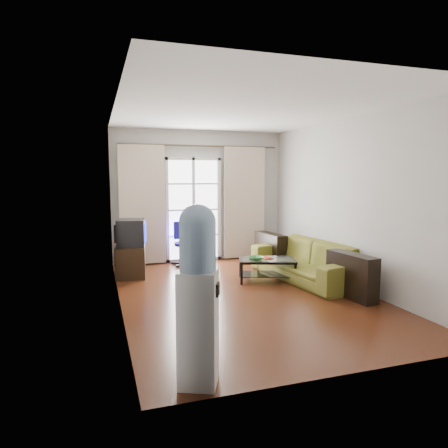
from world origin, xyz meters
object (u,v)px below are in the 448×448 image
(coffee_table, at_px, (267,267))
(water_cooler, at_px, (198,292))
(crt_tv, at_px, (130,233))
(sofa, at_px, (305,260))
(tv_stand, at_px, (131,261))
(task_chair, at_px, (185,252))

(coffee_table, distance_m, water_cooler, 3.56)
(crt_tv, bearing_deg, sofa, -11.68)
(coffee_table, height_order, tv_stand, tv_stand)
(water_cooler, bearing_deg, task_chair, 102.92)
(sofa, distance_m, task_chair, 2.45)
(crt_tv, relative_size, task_chair, 0.67)
(sofa, distance_m, tv_stand, 3.06)
(tv_stand, height_order, crt_tv, crt_tv)
(coffee_table, relative_size, task_chair, 1.23)
(crt_tv, bearing_deg, water_cooler, -76.59)
(task_chair, distance_m, water_cooler, 4.69)
(crt_tv, relative_size, water_cooler, 0.38)
(tv_stand, bearing_deg, sofa, -15.27)
(sofa, distance_m, water_cooler, 3.88)
(coffee_table, bearing_deg, sofa, -8.23)
(crt_tv, height_order, task_chair, crt_tv)
(tv_stand, distance_m, crt_tv, 0.51)
(task_chair, height_order, water_cooler, water_cooler)
(tv_stand, xyz_separation_m, task_chair, (1.10, 0.57, -0.02))
(tv_stand, relative_size, task_chair, 0.87)
(sofa, relative_size, water_cooler, 1.52)
(coffee_table, xyz_separation_m, task_chair, (-1.06, 1.65, 0.01))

